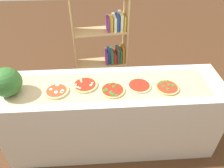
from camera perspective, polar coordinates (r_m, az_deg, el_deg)
ground_plane at (r=3.01m, az=0.00°, el=-14.69°), size 12.00×12.00×0.00m
counter at (r=2.64m, az=0.00°, el=-8.49°), size 2.47×0.68×0.96m
parchment_paper at (r=2.30m, az=0.00°, el=-0.37°), size 2.08×0.48×0.00m
pizza_mozzarella_0 at (r=2.29m, az=-14.50°, el=-1.82°), size 0.25×0.25×0.03m
pizza_mushroom_1 at (r=2.31m, az=-7.21°, el=-0.22°), size 0.27×0.27×0.03m
pizza_spinach_2 at (r=2.23m, az=0.13°, el=-1.62°), size 0.26×0.26×0.02m
pizza_plain_3 at (r=2.31m, az=7.23°, el=-0.39°), size 0.26×0.26×0.02m
pizza_spinach_4 at (r=2.34m, az=14.44°, el=-0.85°), size 0.25×0.25×0.03m
watermelon at (r=2.35m, az=-26.20°, el=0.45°), size 0.30×0.30×0.30m
bookshelf at (r=3.33m, az=-1.26°, el=8.32°), size 0.80×0.38×1.64m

